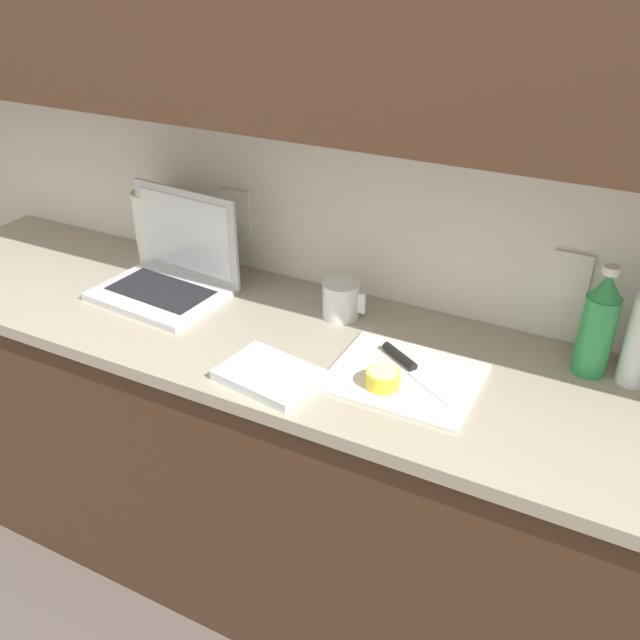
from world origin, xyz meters
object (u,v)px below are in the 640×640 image
object	(u,v)px
knife	(407,363)
laptop	(171,269)
lemon_half_cut	(383,378)
measuring_cup	(341,300)
paper_towel_roll	(154,227)
cutting_board	(405,377)
bottle_green_soda	(598,325)

from	to	relation	value
knife	laptop	bearing A→B (deg)	-153.77
laptop	lemon_half_cut	size ratio (longest dim) A/B	4.91
knife	measuring_cup	bearing A→B (deg)	179.58
laptop	paper_towel_roll	size ratio (longest dim) A/B	1.69
measuring_cup	cutting_board	bearing A→B (deg)	-37.27
cutting_board	knife	distance (m)	0.04
knife	lemon_half_cut	bearing A→B (deg)	-70.17
bottle_green_soda	paper_towel_roll	distance (m)	1.28
bottle_green_soda	measuring_cup	size ratio (longest dim) A/B	2.28
lemon_half_cut	cutting_board	bearing A→B (deg)	62.00
knife	paper_towel_roll	distance (m)	0.93
knife	lemon_half_cut	size ratio (longest dim) A/B	3.05
measuring_cup	paper_towel_roll	distance (m)	0.66
bottle_green_soda	measuring_cup	distance (m)	0.63
bottle_green_soda	paper_towel_roll	xyz separation A→B (m)	(-1.28, 0.02, -0.01)
measuring_cup	bottle_green_soda	bearing A→B (deg)	2.79
knife	measuring_cup	world-z (taller)	measuring_cup
cutting_board	paper_towel_roll	size ratio (longest dim) A/B	1.50
bottle_green_soda	lemon_half_cut	bearing A→B (deg)	-144.73
laptop	cutting_board	world-z (taller)	laptop
cutting_board	paper_towel_roll	world-z (taller)	paper_towel_roll
laptop	bottle_green_soda	distance (m)	1.12
measuring_cup	paper_towel_roll	world-z (taller)	paper_towel_roll
paper_towel_roll	laptop	bearing A→B (deg)	-39.39
knife	paper_towel_roll	world-z (taller)	paper_towel_roll
laptop	measuring_cup	world-z (taller)	laptop
lemon_half_cut	bottle_green_soda	xyz separation A→B (m)	(0.40, 0.28, 0.10)
cutting_board	lemon_half_cut	bearing A→B (deg)	-118.00
knife	measuring_cup	xyz separation A→B (m)	(-0.24, 0.15, 0.03)
lemon_half_cut	bottle_green_soda	bearing A→B (deg)	35.27
cutting_board	measuring_cup	distance (m)	0.32
lemon_half_cut	bottle_green_soda	size ratio (longest dim) A/B	0.28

